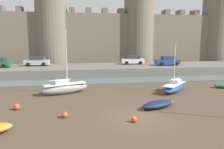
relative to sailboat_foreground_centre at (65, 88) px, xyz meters
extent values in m
plane|color=#4C3D2D|center=(5.69, -8.50, -0.65)|extent=(160.00, 160.00, 0.00)
cube|color=slate|center=(5.69, 6.66, -0.60)|extent=(80.00, 4.50, 0.10)
cube|color=#666059|center=(5.69, 13.91, 0.04)|extent=(67.88, 10.00, 1.39)
cube|color=#706354|center=(5.69, 23.97, 5.01)|extent=(55.88, 2.80, 11.33)
cylinder|color=#706354|center=(-3.62, 23.97, 7.34)|extent=(6.45, 6.45, 16.00)
cylinder|color=#706354|center=(15.00, 23.97, 7.34)|extent=(6.45, 6.45, 16.00)
cylinder|color=#706354|center=(33.63, 23.97, 7.34)|extent=(6.45, 6.45, 16.00)
cube|color=#6A5E4F|center=(-13.16, 23.97, 11.23)|extent=(1.10, 2.52, 1.10)
cube|color=#6A5E4F|center=(-9.73, 23.97, 11.23)|extent=(1.10, 2.52, 1.10)
cube|color=#6A5E4F|center=(0.55, 23.97, 11.23)|extent=(1.10, 2.52, 1.10)
cube|color=#6A5E4F|center=(3.98, 23.97, 11.23)|extent=(1.10, 2.52, 1.10)
cube|color=#6A5E4F|center=(7.40, 23.97, 11.23)|extent=(1.10, 2.52, 1.10)
cube|color=#6A5E4F|center=(10.83, 23.97, 11.23)|extent=(1.10, 2.52, 1.10)
cube|color=#6A5E4F|center=(21.11, 23.97, 11.23)|extent=(1.10, 2.52, 1.10)
cube|color=#6A5E4F|center=(24.54, 23.97, 11.23)|extent=(1.10, 2.52, 1.10)
cube|color=#6A5E4F|center=(27.97, 23.97, 11.23)|extent=(1.10, 2.52, 1.10)
ellipsoid|color=gray|center=(0.02, 0.01, -0.10)|extent=(5.26, 3.09, 1.11)
cube|color=silver|center=(0.02, 0.01, 0.41)|extent=(4.61, 2.68, 0.08)
cube|color=silver|center=(-0.34, -0.14, 0.67)|extent=(1.64, 1.29, 0.44)
cylinder|color=silver|center=(0.26, 0.11, 3.29)|extent=(0.10, 0.10, 5.68)
cylinder|color=silver|center=(-0.46, -0.18, 0.90)|extent=(2.19, 0.94, 0.08)
cube|color=beige|center=(18.03, 0.09, -0.27)|extent=(0.44, 0.64, 0.08)
ellipsoid|color=#141E3D|center=(8.09, -6.42, -0.33)|extent=(3.56, 2.47, 0.64)
ellipsoid|color=navy|center=(8.09, -6.42, -0.27)|extent=(2.90, 1.98, 0.35)
cube|color=beige|center=(7.86, -6.52, -0.23)|extent=(0.60, 1.04, 0.06)
cube|color=beige|center=(9.29, -5.90, -0.25)|extent=(0.53, 0.73, 0.08)
cube|color=beige|center=(-3.19, -9.60, -0.23)|extent=(0.56, 0.84, 0.08)
ellipsoid|color=#234793|center=(12.04, -1.03, -0.18)|extent=(4.42, 4.52, 0.94)
cube|color=silver|center=(12.04, -1.03, 0.24)|extent=(3.86, 3.95, 0.08)
cube|color=silver|center=(12.30, -0.77, 0.50)|extent=(1.61, 1.62, 0.44)
cylinder|color=silver|center=(11.87, -1.21, 2.48)|extent=(0.10, 0.10, 4.39)
cylinder|color=silver|center=(12.39, -0.68, 0.73)|extent=(1.60, 1.65, 0.08)
sphere|color=#E04C1E|center=(5.22, -9.28, -0.44)|extent=(0.42, 0.42, 0.42)
sphere|color=#E04C1E|center=(0.37, -7.62, -0.42)|extent=(0.46, 0.46, 0.46)
sphere|color=#E04C1E|center=(-3.64, -5.06, -0.40)|extent=(0.52, 0.52, 0.52)
cube|color=silver|center=(11.54, 15.59, 1.34)|extent=(4.19, 1.93, 0.80)
cube|color=#2D3842|center=(11.69, 15.58, 2.04)|extent=(2.34, 1.62, 0.64)
cylinder|color=black|center=(10.22, 14.81, 1.06)|extent=(0.65, 0.22, 0.64)
cylinder|color=black|center=(10.32, 16.51, 1.06)|extent=(0.65, 0.22, 0.64)
cylinder|color=black|center=(12.76, 14.67, 1.06)|extent=(0.65, 0.22, 0.64)
cylinder|color=black|center=(12.85, 16.36, 1.06)|extent=(0.65, 0.22, 0.64)
cube|color=#263F99|center=(17.06, 12.73, 1.34)|extent=(4.19, 1.93, 0.80)
cube|color=#2D3842|center=(17.21, 12.72, 2.04)|extent=(2.34, 1.62, 0.64)
cylinder|color=black|center=(15.74, 11.95, 1.06)|extent=(0.65, 0.22, 0.64)
cylinder|color=black|center=(15.84, 13.65, 1.06)|extent=(0.65, 0.22, 0.64)
cylinder|color=black|center=(18.28, 11.81, 1.06)|extent=(0.65, 0.22, 0.64)
cylinder|color=black|center=(18.38, 13.51, 1.06)|extent=(0.65, 0.22, 0.64)
cube|color=#B2B5B7|center=(-5.50, 15.63, 1.34)|extent=(4.19, 1.93, 0.80)
cube|color=#2D3842|center=(-5.35, 15.62, 2.04)|extent=(2.34, 1.62, 0.64)
cylinder|color=black|center=(-6.81, 14.86, 1.06)|extent=(0.65, 0.22, 0.64)
cylinder|color=black|center=(-6.72, 16.55, 1.06)|extent=(0.65, 0.22, 0.64)
cylinder|color=black|center=(-4.28, 14.71, 1.06)|extent=(0.65, 0.22, 0.64)
cylinder|color=black|center=(-4.18, 16.41, 1.06)|extent=(0.65, 0.22, 0.64)
cylinder|color=black|center=(-10.19, 13.29, 1.06)|extent=(0.65, 0.22, 0.64)
cylinder|color=black|center=(-10.09, 14.99, 1.06)|extent=(0.65, 0.22, 0.64)
camera|label=1|loc=(1.37, -23.50, 5.00)|focal=35.00mm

